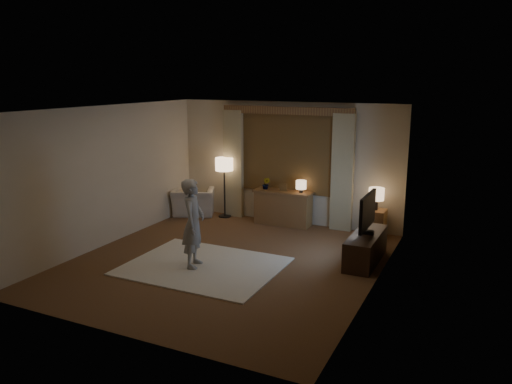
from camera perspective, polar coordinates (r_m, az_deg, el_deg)
The scene contains 13 objects.
room at distance 8.71m, azimuth -1.93°, elevation 1.32°, with size 5.04×5.54×2.64m.
rug at distance 8.48m, azimuth -6.03°, elevation -8.42°, with size 2.50×2.00×0.02m, color silver.
sideboard at distance 10.70m, azimuth 3.11°, elevation -1.90°, with size 1.20×0.40×0.70m, color brown.
picture_frame at distance 10.59m, azimuth 3.14°, elevation 0.45°, with size 0.16×0.02×0.20m, color brown.
plant at distance 10.73m, azimuth 1.16°, elevation 0.91°, with size 0.17×0.13×0.30m, color #999999.
table_lamp_sideboard at distance 10.43m, azimuth 5.18°, elevation 0.77°, with size 0.22×0.22×0.30m.
floor_lamp at distance 11.13m, azimuth -3.65°, elevation 2.82°, with size 0.39×0.39×1.35m.
armchair at distance 11.56m, azimuth -7.16°, elevation -1.07°, with size 0.95×0.83×0.62m, color #BFAF9D.
side_table at distance 10.12m, azimuth 13.42°, elevation -3.53°, with size 0.40×0.40×0.56m, color brown.
table_lamp_side at distance 9.97m, azimuth 13.60°, elevation -0.29°, with size 0.30×0.30×0.44m.
tv_stand at distance 8.77m, azimuth 12.43°, elevation -6.25°, with size 0.45×1.40×0.50m, color black.
tv at distance 8.59m, azimuth 12.62°, elevation -2.24°, with size 0.24×0.96×0.70m.
person at distance 8.24m, azimuth -7.18°, elevation -3.56°, with size 0.54×0.35×1.48m, color gray.
Camera 1 is at (3.91, -7.08, 3.09)m, focal length 35.00 mm.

